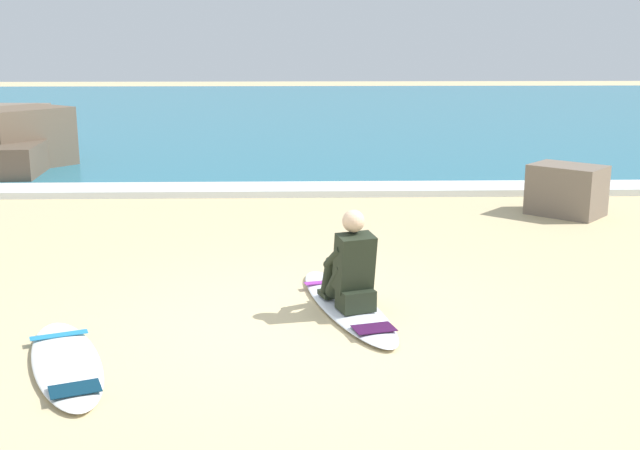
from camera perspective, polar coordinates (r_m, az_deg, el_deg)
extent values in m
plane|color=#CCB584|center=(7.27, -1.44, -7.29)|extent=(80.00, 80.00, 0.00)
cube|color=teal|center=(26.94, -1.59, 8.09)|extent=(80.00, 28.00, 0.10)
cube|color=white|center=(13.36, -1.53, 2.59)|extent=(80.00, 0.90, 0.11)
ellipsoid|color=silver|center=(7.70, 1.95, -5.80)|extent=(1.11, 2.40, 0.07)
cube|color=purple|center=(8.29, 0.50, -4.12)|extent=(0.49, 0.22, 0.01)
cube|color=#351037|center=(7.03, 3.92, -7.43)|extent=(0.41, 0.33, 0.01)
cube|color=black|center=(7.43, 2.59, -5.40)|extent=(0.39, 0.35, 0.20)
cylinder|color=black|center=(7.51, 1.34, -3.98)|extent=(0.28, 0.43, 0.43)
cylinder|color=black|center=(7.69, 0.65, -3.78)|extent=(0.20, 0.28, 0.42)
cube|color=black|center=(7.81, 0.42, -5.00)|extent=(0.17, 0.24, 0.05)
cylinder|color=black|center=(7.58, 2.74, -3.81)|extent=(0.28, 0.43, 0.43)
cylinder|color=black|center=(7.78, 2.23, -3.59)|extent=(0.20, 0.28, 0.42)
cube|color=black|center=(7.90, 2.05, -4.80)|extent=(0.17, 0.24, 0.05)
cube|color=black|center=(7.36, 2.49, -2.72)|extent=(0.42, 0.39, 0.57)
sphere|color=beige|center=(7.29, 2.43, 0.28)|extent=(0.21, 0.21, 0.21)
cylinder|color=black|center=(7.43, 1.04, -2.35)|extent=(0.22, 0.40, 0.31)
cylinder|color=black|center=(7.54, 3.02, -2.14)|extent=(0.22, 0.40, 0.31)
ellipsoid|color=white|center=(6.73, -17.85, -9.41)|extent=(1.20, 1.99, 0.07)
cube|color=#1E7FB7|center=(7.22, -18.32, -7.55)|extent=(0.48, 0.27, 0.01)
cube|color=#0A2C40|center=(6.15, -17.27, -11.22)|extent=(0.43, 0.36, 0.01)
cube|color=#756656|center=(17.29, -21.99, 5.96)|extent=(1.64, 1.57, 1.22)
cube|color=brown|center=(15.65, -21.58, 4.28)|extent=(1.34, 1.83, 0.66)
cube|color=brown|center=(16.49, -20.72, 5.78)|extent=(2.05, 2.10, 1.23)
cube|color=#756656|center=(12.18, 17.38, 2.42)|extent=(1.23, 1.21, 0.74)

